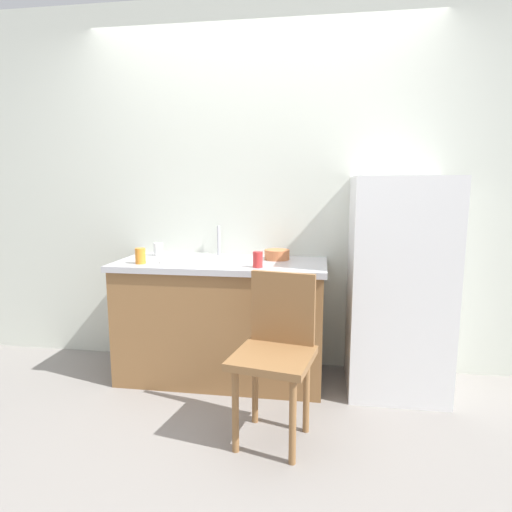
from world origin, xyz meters
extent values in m
plane|color=gray|center=(0.00, 0.00, 0.00)|extent=(8.00, 8.00, 0.00)
cube|color=silver|center=(0.00, 1.00, 1.33)|extent=(4.80, 0.10, 2.67)
cube|color=olive|center=(-0.22, 0.65, 0.40)|extent=(1.40, 0.60, 0.80)
cube|color=#B7B7BC|center=(-0.22, 0.65, 0.82)|extent=(1.44, 0.64, 0.04)
cylinder|color=#B7B7BC|center=(-0.30, 0.90, 0.95)|extent=(0.02, 0.02, 0.22)
cube|color=white|center=(0.97, 0.65, 0.71)|extent=(0.62, 0.60, 1.41)
cylinder|color=olive|center=(0.05, -0.22, 0.23)|extent=(0.04, 0.04, 0.45)
cylinder|color=olive|center=(0.35, -0.28, 0.23)|extent=(0.04, 0.04, 0.45)
cylinder|color=olive|center=(0.11, 0.07, 0.23)|extent=(0.04, 0.04, 0.45)
cylinder|color=olive|center=(0.40, 0.02, 0.23)|extent=(0.04, 0.04, 0.45)
cube|color=olive|center=(0.23, -0.10, 0.47)|extent=(0.47, 0.47, 0.04)
cube|color=olive|center=(0.26, 0.08, 0.69)|extent=(0.36, 0.10, 0.40)
cube|color=white|center=(-0.45, 0.58, 0.87)|extent=(0.28, 0.20, 0.05)
cylinder|color=#C67042|center=(0.16, 0.78, 0.88)|extent=(0.18, 0.18, 0.07)
cylinder|color=red|center=(0.07, 0.46, 0.89)|extent=(0.06, 0.06, 0.10)
cylinder|color=orange|center=(-0.73, 0.47, 0.89)|extent=(0.07, 0.07, 0.10)
cylinder|color=white|center=(-0.74, 0.81, 0.89)|extent=(0.07, 0.07, 0.10)
camera|label=1|loc=(0.46, -2.22, 1.35)|focal=30.24mm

